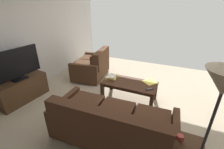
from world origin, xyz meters
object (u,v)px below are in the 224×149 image
(coffee_table, at_px, (129,85))
(tv_stand, at_px, (23,90))
(coffee_mug, at_px, (180,139))
(book_stack, at_px, (111,77))
(flat_tv, at_px, (15,64))
(floor_lamp, at_px, (221,93))
(sofa_main, at_px, (111,124))
(loveseat_near, at_px, (93,66))
(loose_magazine, at_px, (150,82))
(tv_remote, at_px, (149,89))

(coffee_table, xyz_separation_m, tv_stand, (2.24, 1.03, -0.11))
(coffee_mug, bearing_deg, book_stack, -42.10)
(flat_tv, distance_m, coffee_mug, 3.37)
(floor_lamp, distance_m, coffee_mug, 0.83)
(coffee_table, relative_size, coffee_mug, 12.04)
(sofa_main, bearing_deg, loveseat_near, -52.82)
(floor_lamp, distance_m, flat_tv, 3.61)
(floor_lamp, bearing_deg, loveseat_near, -40.06)
(book_stack, bearing_deg, loose_magazine, -168.34)
(sofa_main, height_order, floor_lamp, floor_lamp)
(tv_stand, distance_m, book_stack, 2.07)
(floor_lamp, bearing_deg, coffee_mug, -36.18)
(coffee_mug, xyz_separation_m, tv_remote, (0.62, -1.26, -0.12))
(tv_remote, bearing_deg, coffee_mug, 116.09)
(sofa_main, relative_size, coffee_table, 1.63)
(loveseat_near, distance_m, loose_magazine, 1.91)
(book_stack, distance_m, tv_remote, 0.96)
(sofa_main, height_order, tv_stand, sofa_main)
(loveseat_near, xyz_separation_m, tv_stand, (0.83, 1.77, -0.10))
(loveseat_near, height_order, book_stack, loveseat_near)
(floor_lamp, relative_size, book_stack, 5.38)
(coffee_table, xyz_separation_m, floor_lamp, (-1.31, 1.54, 0.99))
(loose_magazine, bearing_deg, flat_tv, 152.87)
(loveseat_near, distance_m, book_stack, 1.19)
(book_stack, xyz_separation_m, loose_magazine, (-0.89, -0.18, -0.03))
(tv_stand, height_order, loose_magazine, tv_stand)
(floor_lamp, relative_size, flat_tv, 1.47)
(tv_stand, bearing_deg, flat_tv, -134.18)
(sofa_main, xyz_separation_m, book_stack, (0.59, -1.31, 0.13))
(loveseat_near, bearing_deg, floor_lamp, 139.94)
(coffee_table, distance_m, tv_stand, 2.47)
(coffee_table, relative_size, loose_magazine, 4.52)
(flat_tv, relative_size, coffee_mug, 10.65)
(loveseat_near, distance_m, tv_remote, 2.09)
(loveseat_near, bearing_deg, book_stack, 142.73)
(sofa_main, relative_size, book_stack, 6.73)
(coffee_table, bearing_deg, floor_lamp, 130.29)
(sofa_main, xyz_separation_m, loveseat_near, (1.54, -2.02, 0.02))
(coffee_mug, bearing_deg, loose_magazine, -67.02)
(loveseat_near, height_order, tv_stand, loveseat_near)
(floor_lamp, distance_m, loose_magazine, 2.17)
(coffee_table, bearing_deg, loveseat_near, -27.79)
(sofa_main, distance_m, tv_remote, 1.21)
(floor_lamp, height_order, tv_stand, floor_lamp)
(coffee_table, bearing_deg, coffee_mug, 128.33)
(coffee_table, xyz_separation_m, flat_tv, (2.24, 1.03, 0.53))
(coffee_table, relative_size, tv_stand, 1.10)
(floor_lamp, xyz_separation_m, tv_stand, (3.55, -0.51, -1.10))
(coffee_table, relative_size, book_stack, 4.13)
(loveseat_near, xyz_separation_m, book_stack, (-0.94, 0.72, 0.11))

